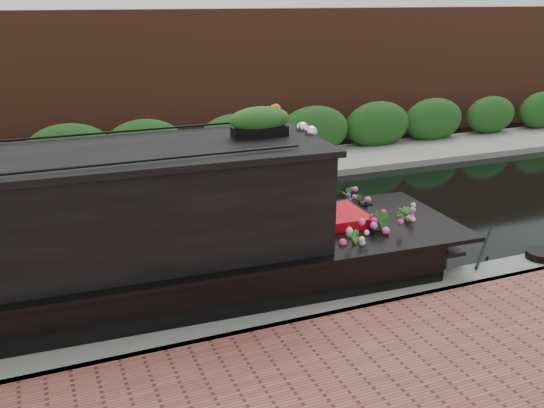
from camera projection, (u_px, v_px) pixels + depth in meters
name	position (u px, v px, depth m)	size (l,w,h in m)	color
ground	(212.00, 243.00, 11.20)	(80.00, 80.00, 0.00)	black
near_bank_coping	(282.00, 329.00, 8.31)	(40.00, 0.60, 0.50)	slate
far_bank_path	(162.00, 182.00, 14.87)	(40.00, 2.40, 0.34)	gray
far_hedge	(154.00, 173.00, 15.66)	(40.00, 1.10, 2.80)	#1B4617
far_brick_wall	(139.00, 154.00, 17.50)	(40.00, 1.00, 8.00)	brown
rope_fender	(430.00, 245.00, 10.69)	(0.35, 0.35, 0.37)	brown
coiled_mooring_rope	(541.00, 255.00, 9.93)	(0.49, 0.49, 0.12)	black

